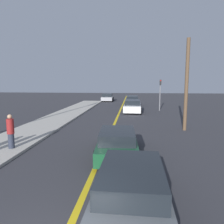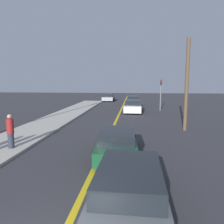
% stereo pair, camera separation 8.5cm
% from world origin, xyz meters
% --- Properties ---
extents(road_center_line, '(0.20, 60.00, 0.01)m').
position_xyz_m(road_center_line, '(0.00, 18.00, 0.00)').
color(road_center_line, gold).
rests_on(road_center_line, ground_plane).
extents(sidewalk_left, '(3.04, 32.72, 0.13)m').
position_xyz_m(sidewalk_left, '(-5.18, 16.36, 0.07)').
color(sidewalk_left, '#ADA89E').
rests_on(sidewalk_left, ground_plane).
extents(car_near_right_lane, '(1.92, 4.62, 1.30)m').
position_xyz_m(car_near_right_lane, '(1.41, 2.20, 0.63)').
color(car_near_right_lane, '#4C5156').
rests_on(car_near_right_lane, ground_plane).
extents(car_ahead_center, '(2.02, 4.31, 1.19)m').
position_xyz_m(car_ahead_center, '(0.75, 6.55, 0.58)').
color(car_ahead_center, '#144728').
rests_on(car_ahead_center, ground_plane).
extents(car_far_distant, '(2.00, 4.29, 1.35)m').
position_xyz_m(car_far_distant, '(1.41, 20.58, 0.65)').
color(car_far_distant, silver).
rests_on(car_far_distant, ground_plane).
extents(car_parked_left_lot, '(1.97, 4.69, 1.33)m').
position_xyz_m(car_parked_left_lot, '(1.33, 27.48, 0.64)').
color(car_parked_left_lot, navy).
rests_on(car_parked_left_lot, ground_plane).
extents(car_oncoming_far, '(1.99, 4.11, 1.28)m').
position_xyz_m(car_oncoming_far, '(-2.85, 33.73, 0.62)').
color(car_oncoming_far, '#9E9EA3').
rests_on(car_oncoming_far, ground_plane).
extents(pedestrian_far_standing, '(0.34, 0.34, 1.65)m').
position_xyz_m(pedestrian_far_standing, '(-4.40, 6.69, 0.96)').
color(pedestrian_far_standing, '#282D3D').
rests_on(pedestrian_far_standing, sidewalk_left).
extents(traffic_light, '(0.18, 0.40, 3.52)m').
position_xyz_m(traffic_light, '(4.50, 22.12, 2.19)').
color(traffic_light, slate).
rests_on(traffic_light, ground_plane).
extents(utility_pole, '(0.24, 0.24, 6.15)m').
position_xyz_m(utility_pole, '(4.99, 12.11, 3.08)').
color(utility_pole, brown).
rests_on(utility_pole, ground_plane).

